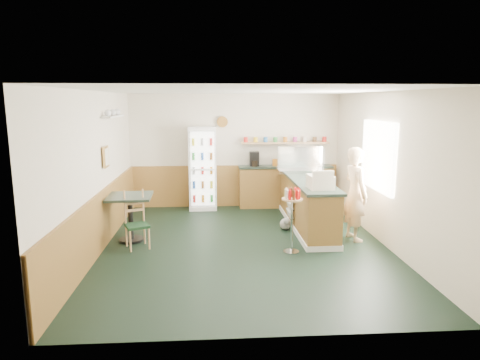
{
  "coord_description": "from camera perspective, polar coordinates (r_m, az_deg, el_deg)",
  "views": [
    {
      "loc": [
        -0.55,
        -7.23,
        2.54
      ],
      "look_at": [
        -0.04,
        0.6,
        1.08
      ],
      "focal_mm": 32.0,
      "sensor_mm": 36.0,
      "label": 1
    }
  ],
  "objects": [
    {
      "name": "room_envelope",
      "position": [
        8.04,
        -1.42,
        3.27
      ],
      "size": [
        5.04,
        6.02,
        2.72
      ],
      "color": "beige",
      "rests_on": "ground"
    },
    {
      "name": "condiment_stand",
      "position": [
        7.21,
        6.96,
        -3.89
      ],
      "size": [
        0.35,
        0.35,
        1.09
      ],
      "rotation": [
        0.0,
        0.0,
        0.35
      ],
      "color": "silver",
      "rests_on": "ground"
    },
    {
      "name": "newspaper_rack",
      "position": [
        8.61,
        6.7,
        -3.36
      ],
      "size": [
        0.09,
        0.43,
        0.51
      ],
      "color": "black",
      "rests_on": "ground"
    },
    {
      "name": "cash_register",
      "position": [
        7.67,
        10.65,
        -0.25
      ],
      "size": [
        0.43,
        0.45,
        0.24
      ],
      "primitive_type": "cube",
      "rotation": [
        0.0,
        0.0,
        0.05
      ],
      "color": "beige",
      "rests_on": "service_counter"
    },
    {
      "name": "service_counter",
      "position": [
        8.77,
        8.88,
        -3.31
      ],
      "size": [
        0.68,
        3.01,
        1.01
      ],
      "color": "olive",
      "rests_on": "ground"
    },
    {
      "name": "cafe_table",
      "position": [
        8.03,
        -14.43,
        -3.76
      ],
      "size": [
        0.81,
        0.81,
        0.86
      ],
      "rotation": [
        0.0,
        0.0,
        0.04
      ],
      "color": "black",
      "rests_on": "ground"
    },
    {
      "name": "dog_doorstop",
      "position": [
        8.61,
        6.1,
        -5.79
      ],
      "size": [
        0.23,
        0.29,
        0.27
      ],
      "rotation": [
        0.0,
        0.0,
        -0.21
      ],
      "color": "#979692",
      "rests_on": "ground"
    },
    {
      "name": "back_counter",
      "position": [
        10.38,
        5.95,
        -0.59
      ],
      "size": [
        2.24,
        0.42,
        1.69
      ],
      "color": "olive",
      "rests_on": "ground"
    },
    {
      "name": "shopkeeper",
      "position": [
        8.08,
        15.12,
        -1.83
      ],
      "size": [
        0.52,
        0.64,
        1.72
      ],
      "primitive_type": "imported",
      "rotation": [
        0.0,
        0.0,
        1.76
      ],
      "color": "tan",
      "rests_on": "ground"
    },
    {
      "name": "cafe_chair",
      "position": [
        7.72,
        -13.49,
        -4.89
      ],
      "size": [
        0.49,
        0.5,
        1.01
      ],
      "rotation": [
        0.0,
        0.0,
        0.39
      ],
      "color": "black",
      "rests_on": "ground"
    },
    {
      "name": "display_case",
      "position": [
        9.35,
        8.01,
        2.7
      ],
      "size": [
        0.97,
        0.5,
        0.55
      ],
      "color": "silver",
      "rests_on": "service_counter"
    },
    {
      "name": "drinks_fridge",
      "position": [
        10.1,
        -4.99,
        1.56
      ],
      "size": [
        0.64,
        0.54,
        1.95
      ],
      "color": "white",
      "rests_on": "ground"
    },
    {
      "name": "ground",
      "position": [
        7.69,
        0.57,
        -8.76
      ],
      "size": [
        6.0,
        6.0,
        0.0
      ],
      "primitive_type": "plane",
      "color": "black",
      "rests_on": "ground"
    }
  ]
}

